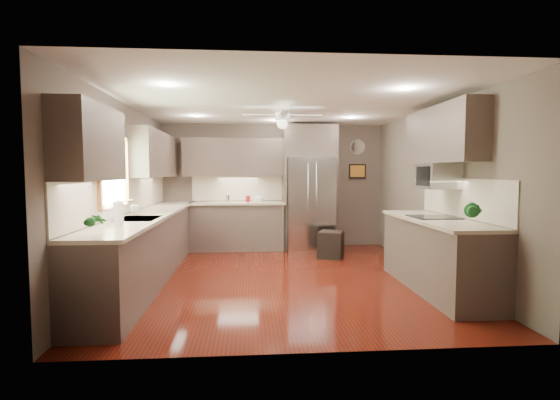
{
  "coord_description": "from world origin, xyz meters",
  "views": [
    {
      "loc": [
        -0.5,
        -5.81,
        1.54
      ],
      "look_at": [
        -0.01,
        0.6,
        1.09
      ],
      "focal_mm": 26.0,
      "sensor_mm": 36.0,
      "label": 1
    }
  ],
  "objects": [
    {
      "name": "recessed_lights",
      "position": [
        -0.04,
        0.4,
        2.49
      ],
      "size": [
        2.84,
        3.14,
        0.01
      ],
      "color": "white",
      "rests_on": "ceiling"
    },
    {
      "name": "canister_b",
      "position": [
        -0.92,
        2.19,
        1.01
      ],
      "size": [
        0.11,
        0.11,
        0.13
      ],
      "primitive_type": "cylinder",
      "rotation": [
        0.0,
        0.0,
        -0.34
      ],
      "color": "silver",
      "rests_on": "back_run"
    },
    {
      "name": "wall_right",
      "position": [
        2.25,
        0.0,
        1.25
      ],
      "size": [
        0.0,
        5.0,
        5.0
      ],
      "primitive_type": "plane",
      "rotation": [
        1.57,
        0.0,
        -1.57
      ],
      "color": "brown",
      "rests_on": "ground"
    },
    {
      "name": "floor",
      "position": [
        0.0,
        0.0,
        0.0
      ],
      "size": [
        5.0,
        5.0,
        0.0
      ],
      "primitive_type": "plane",
      "color": "#481209",
      "rests_on": "ground"
    },
    {
      "name": "paper_towel",
      "position": [
        -1.95,
        -1.22,
        1.08
      ],
      "size": [
        0.11,
        0.11,
        0.27
      ],
      "color": "white",
      "rests_on": "left_run"
    },
    {
      "name": "wall_left",
      "position": [
        -2.25,
        0.0,
        1.25
      ],
      "size": [
        0.0,
        5.0,
        5.0
      ],
      "primitive_type": "plane",
      "rotation": [
        1.57,
        0.0,
        1.57
      ],
      "color": "brown",
      "rests_on": "ground"
    },
    {
      "name": "right_run",
      "position": [
        1.93,
        -0.8,
        0.48
      ],
      "size": [
        0.7,
        2.2,
        1.45
      ],
      "color": "#50413A",
      "rests_on": "ground"
    },
    {
      "name": "back_run",
      "position": [
        -0.72,
        2.2,
        0.48
      ],
      "size": [
        1.85,
        0.65,
        1.45
      ],
      "color": "#50413A",
      "rests_on": "ground"
    },
    {
      "name": "refrigerator",
      "position": [
        0.7,
        2.16,
        1.19
      ],
      "size": [
        1.06,
        0.75,
        2.45
      ],
      "color": "silver",
      "rests_on": "ground"
    },
    {
      "name": "wall_back",
      "position": [
        0.0,
        2.5,
        1.25
      ],
      "size": [
        4.5,
        0.0,
        4.5
      ],
      "primitive_type": "plane",
      "rotation": [
        1.57,
        0.0,
        0.0
      ],
      "color": "brown",
      "rests_on": "ground"
    },
    {
      "name": "microwave",
      "position": [
        2.03,
        -0.55,
        1.48
      ],
      "size": [
        0.43,
        0.55,
        0.34
      ],
      "color": "silver",
      "rests_on": "wall_right"
    },
    {
      "name": "ceiling",
      "position": [
        0.0,
        0.0,
        2.5
      ],
      "size": [
        5.0,
        5.0,
        0.0
      ],
      "primitive_type": "plane",
      "rotation": [
        3.14,
        0.0,
        0.0
      ],
      "color": "white",
      "rests_on": "ground"
    },
    {
      "name": "canister_d",
      "position": [
        -0.52,
        2.22,
        1.0
      ],
      "size": [
        0.11,
        0.11,
        0.13
      ],
      "primitive_type": "cylinder",
      "rotation": [
        0.0,
        0.0,
        0.43
      ],
      "color": "maroon",
      "rests_on": "back_run"
    },
    {
      "name": "bowl",
      "position": [
        -0.31,
        2.16,
        0.96
      ],
      "size": [
        0.2,
        0.2,
        0.05
      ],
      "primitive_type": "imported",
      "rotation": [
        0.0,
        0.0,
        -0.04
      ],
      "color": "beige",
      "rests_on": "back_run"
    },
    {
      "name": "wall_front",
      "position": [
        0.0,
        -2.5,
        1.25
      ],
      "size": [
        4.5,
        0.0,
        4.5
      ],
      "primitive_type": "plane",
      "rotation": [
        -1.57,
        0.0,
        0.0
      ],
      "color": "brown",
      "rests_on": "ground"
    },
    {
      "name": "uppers",
      "position": [
        -0.74,
        0.71,
        1.87
      ],
      "size": [
        4.5,
        4.7,
        0.95
      ],
      "color": "#50413A",
      "rests_on": "wall_left"
    },
    {
      "name": "potted_plant_right",
      "position": [
        1.92,
        -1.64,
        1.12
      ],
      "size": [
        0.25,
        0.23,
        0.37
      ],
      "primitive_type": "imported",
      "rotation": [
        0.0,
        0.0,
        -0.42
      ],
      "color": "#1B6023",
      "rests_on": "right_run"
    },
    {
      "name": "framed_print",
      "position": [
        1.75,
        2.48,
        1.55
      ],
      "size": [
        0.36,
        0.03,
        0.3
      ],
      "color": "black",
      "rests_on": "wall_back"
    },
    {
      "name": "soap_bottle",
      "position": [
        -2.08,
        -0.09,
        1.04
      ],
      "size": [
        0.11,
        0.12,
        0.19
      ],
      "primitive_type": "imported",
      "rotation": [
        0.0,
        0.0,
        0.4
      ],
      "color": "white",
      "rests_on": "left_run"
    },
    {
      "name": "sink",
      "position": [
        -1.93,
        -0.5,
        0.91
      ],
      "size": [
        0.5,
        0.7,
        0.32
      ],
      "color": "silver",
      "rests_on": "left_run"
    },
    {
      "name": "left_run",
      "position": [
        -1.95,
        0.15,
        0.48
      ],
      "size": [
        0.65,
        4.7,
        1.45
      ],
      "color": "#50413A",
      "rests_on": "ground"
    },
    {
      "name": "window",
      "position": [
        -2.22,
        -0.5,
        1.55
      ],
      "size": [
        0.05,
        1.12,
        0.92
      ],
      "color": "#BFF2B2",
      "rests_on": "wall_left"
    },
    {
      "name": "stool",
      "position": [
        0.96,
        1.28,
        0.24
      ],
      "size": [
        0.55,
        0.55,
        0.49
      ],
      "color": "black",
      "rests_on": "ground"
    },
    {
      "name": "potted_plant_left",
      "position": [
        -1.94,
        -1.95,
        1.08
      ],
      "size": [
        0.16,
        0.12,
        0.29
      ],
      "primitive_type": "imported",
      "rotation": [
        0.0,
        0.0,
        -0.15
      ],
      "color": "#1B6023",
      "rests_on": "left_run"
    },
    {
      "name": "wall_clock",
      "position": [
        1.75,
        2.48,
        2.05
      ],
      "size": [
        0.3,
        0.03,
        0.3
      ],
      "color": "white",
      "rests_on": "wall_back"
    },
    {
      "name": "ceiling_fan",
      "position": [
        -0.0,
        0.3,
        2.33
      ],
      "size": [
        1.18,
        1.18,
        0.32
      ],
      "color": "white",
      "rests_on": "ceiling"
    }
  ]
}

